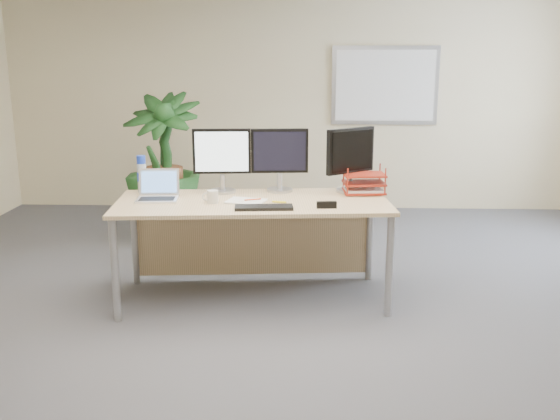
{
  "coord_description": "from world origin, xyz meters",
  "views": [
    {
      "loc": [
        0.23,
        -3.85,
        1.91
      ],
      "look_at": [
        0.06,
        0.35,
        0.86
      ],
      "focal_mm": 40.0,
      "sensor_mm": 36.0,
      "label": 1
    }
  ],
  "objects_px": {
    "desk": "(253,218)",
    "floor_plant": "(163,171)",
    "monitor_right": "(280,156)",
    "laptop": "(158,192)",
    "monitor_left": "(222,156)"
  },
  "relations": [
    {
      "from": "monitor_right",
      "to": "monitor_left",
      "type": "bearing_deg",
      "value": -172.99
    },
    {
      "from": "floor_plant",
      "to": "monitor_left",
      "type": "xyz_separation_m",
      "value": [
        0.78,
        -1.26,
        0.36
      ]
    },
    {
      "from": "laptop",
      "to": "monitor_right",
      "type": "bearing_deg",
      "value": 18.66
    },
    {
      "from": "monitor_left",
      "to": "desk",
      "type": "bearing_deg",
      "value": -32.79
    },
    {
      "from": "desk",
      "to": "laptop",
      "type": "relative_size",
      "value": 6.43
    },
    {
      "from": "desk",
      "to": "floor_plant",
      "type": "bearing_deg",
      "value": 126.04
    },
    {
      "from": "floor_plant",
      "to": "monitor_right",
      "type": "bearing_deg",
      "value": -44.03
    },
    {
      "from": "monitor_left",
      "to": "laptop",
      "type": "relative_size",
      "value": 1.54
    },
    {
      "from": "desk",
      "to": "monitor_left",
      "type": "xyz_separation_m",
      "value": [
        -0.26,
        0.17,
        0.47
      ]
    },
    {
      "from": "desk",
      "to": "floor_plant",
      "type": "height_order",
      "value": "floor_plant"
    },
    {
      "from": "desk",
      "to": "floor_plant",
      "type": "xyz_separation_m",
      "value": [
        -1.04,
        1.43,
        0.11
      ]
    },
    {
      "from": "monitor_right",
      "to": "laptop",
      "type": "xyz_separation_m",
      "value": [
        -0.94,
        -0.32,
        -0.24
      ]
    },
    {
      "from": "monitor_right",
      "to": "floor_plant",
      "type": "bearing_deg",
      "value": 135.97
    },
    {
      "from": "desk",
      "to": "monitor_right",
      "type": "relative_size",
      "value": 4.2
    },
    {
      "from": "desk",
      "to": "floor_plant",
      "type": "relative_size",
      "value": 1.45
    }
  ]
}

